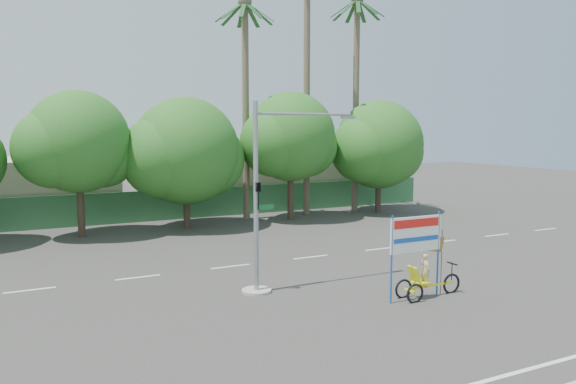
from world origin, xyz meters
name	(u,v)px	position (x,y,z in m)	size (l,w,h in m)	color
ground	(376,314)	(0.00, 0.00, 0.00)	(120.00, 120.00, 0.00)	#33302D
fence	(186,204)	(0.00, 21.50, 1.00)	(38.00, 0.08, 2.00)	#336B3D
building_left	(18,189)	(-10.00, 26.00, 2.00)	(12.00, 8.00, 4.00)	#BEB497
building_right	(268,181)	(8.00, 26.00, 1.80)	(14.00, 8.00, 3.60)	#BEB497
tree_left	(77,146)	(-7.05, 18.00, 5.06)	(6.66, 5.60, 8.07)	#473828
tree_center	(185,154)	(-1.05, 18.00, 4.47)	(7.62, 6.40, 7.85)	#473828
tree_right	(290,140)	(5.95, 18.00, 5.24)	(6.90, 5.80, 8.36)	#473828
tree_far_right	(378,147)	(12.95, 18.00, 4.64)	(7.38, 6.20, 7.94)	#473828
palm_tall	(307,62)	(8.00, 19.50, 10.46)	(3.73, 3.79, 17.45)	#70604C
palm_mid	(356,80)	(12.00, 19.50, 9.40)	(3.73, 3.79, 15.45)	#70604C
palm_short	(245,83)	(3.50, 19.50, 8.86)	(3.73, 3.79, 14.45)	#70604C
traffic_signal	(264,214)	(-2.20, 3.98, 2.92)	(4.72, 1.10, 7.00)	gray
trike_billboard	(422,264)	(2.46, 0.70, 1.26)	(3.18, 0.72, 3.13)	black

